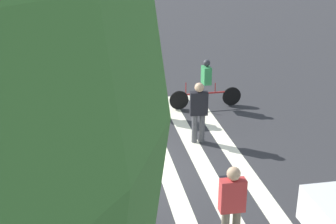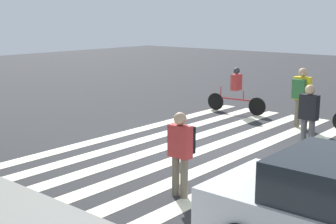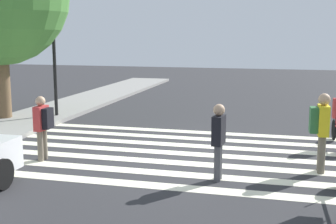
{
  "view_description": "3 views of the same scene",
  "coord_description": "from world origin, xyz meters",
  "px_view_note": "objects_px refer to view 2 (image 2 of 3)",
  "views": [
    {
      "loc": [
        0.8,
        9.83,
        5.28
      ],
      "look_at": [
        -1.04,
        -0.46,
        1.23
      ],
      "focal_mm": 50.0,
      "sensor_mm": 36.0,
      "label": 1
    },
    {
      "loc": [
        -6.67,
        9.63,
        3.31
      ],
      "look_at": [
        1.06,
        0.54,
        0.85
      ],
      "focal_mm": 50.0,
      "sensor_mm": 36.0,
      "label": 2
    },
    {
      "loc": [
        -11.63,
        -2.65,
        3.14
      ],
      "look_at": [
        0.57,
        0.53,
        0.99
      ],
      "focal_mm": 50.0,
      "sensor_mm": 36.0,
      "label": 3
    }
  ],
  "objects_px": {
    "pedestrian_adult_blue_shirt": "(181,147)",
    "pedestrian_child_with_backpack": "(309,114)",
    "pedestrian_adult_tall_backpack": "(301,93)",
    "cyclist_mid_street": "(236,88)"
  },
  "relations": [
    {
      "from": "pedestrian_child_with_backpack",
      "to": "pedestrian_adult_tall_backpack",
      "type": "xyz_separation_m",
      "value": [
        1.19,
        -2.13,
        0.12
      ]
    },
    {
      "from": "pedestrian_adult_tall_backpack",
      "to": "cyclist_mid_street",
      "type": "distance_m",
      "value": 2.77
    },
    {
      "from": "cyclist_mid_street",
      "to": "pedestrian_adult_tall_backpack",
      "type": "bearing_deg",
      "value": 161.41
    },
    {
      "from": "pedestrian_child_with_backpack",
      "to": "pedestrian_adult_tall_backpack",
      "type": "distance_m",
      "value": 2.44
    },
    {
      "from": "pedestrian_adult_blue_shirt",
      "to": "pedestrian_child_with_backpack",
      "type": "bearing_deg",
      "value": -95.84
    },
    {
      "from": "pedestrian_adult_blue_shirt",
      "to": "pedestrian_adult_tall_backpack",
      "type": "xyz_separation_m",
      "value": [
        0.69,
        -6.55,
        0.12
      ]
    },
    {
      "from": "pedestrian_child_with_backpack",
      "to": "cyclist_mid_street",
      "type": "distance_m",
      "value": 4.77
    },
    {
      "from": "pedestrian_child_with_backpack",
      "to": "pedestrian_adult_blue_shirt",
      "type": "xyz_separation_m",
      "value": [
        0.49,
        4.42,
        0.0
      ]
    },
    {
      "from": "pedestrian_adult_tall_backpack",
      "to": "cyclist_mid_street",
      "type": "height_order",
      "value": "pedestrian_adult_tall_backpack"
    },
    {
      "from": "pedestrian_adult_tall_backpack",
      "to": "cyclist_mid_street",
      "type": "relative_size",
      "value": 0.81
    }
  ]
}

